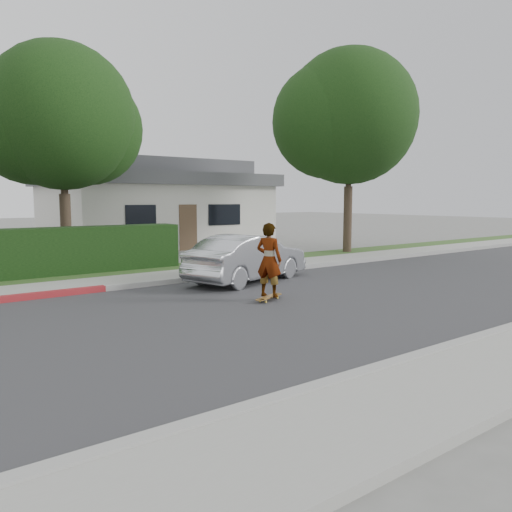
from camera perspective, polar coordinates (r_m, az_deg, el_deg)
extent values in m
plane|color=slate|center=(9.23, -14.11, -8.38)|extent=(120.00, 120.00, 0.00)
cube|color=#2D2D30|center=(9.23, -14.11, -8.35)|extent=(60.00, 8.00, 0.01)
cube|color=#9E9E99|center=(5.82, 2.26, -16.39)|extent=(60.00, 0.20, 0.15)
cube|color=gray|center=(5.22, 8.85, -19.45)|extent=(60.00, 1.60, 0.12)
cube|color=#9E9E99|center=(13.02, -21.10, -3.95)|extent=(60.00, 0.20, 0.15)
cube|color=gray|center=(13.88, -22.10, -3.43)|extent=(60.00, 1.60, 0.12)
cube|color=#2D4C1E|center=(15.42, -23.61, -2.58)|extent=(60.00, 1.60, 0.10)
cylinder|color=#33261C|center=(17.98, -20.87, 2.64)|extent=(0.36, 0.36, 2.52)
cylinder|color=#33261C|center=(17.96, -21.12, 8.66)|extent=(0.24, 0.24, 2.10)
sphere|color=black|center=(18.15, -21.37, 14.63)|extent=(4.80, 4.80, 4.80)
sphere|color=black|center=(18.31, -24.17, 13.80)|extent=(4.08, 4.08, 4.08)
sphere|color=black|center=(18.65, -18.84, 13.56)|extent=(3.84, 3.84, 3.84)
cylinder|color=#33261C|center=(21.70, 10.43, 4.02)|extent=(0.36, 0.36, 2.88)
cylinder|color=#33261C|center=(21.72, 10.55, 9.72)|extent=(0.24, 0.24, 2.40)
sphere|color=black|center=(21.95, 10.67, 15.36)|extent=(5.60, 5.60, 5.60)
sphere|color=black|center=(21.63, 8.36, 15.00)|extent=(4.76, 4.76, 4.76)
sphere|color=black|center=(22.77, 11.67, 14.25)|extent=(4.48, 4.48, 4.48)
cube|color=beige|center=(26.82, -11.57, 4.58)|extent=(10.00, 8.00, 3.00)
cube|color=#4C4C51|center=(26.82, -11.66, 8.42)|extent=(10.60, 8.60, 0.60)
cube|color=#4C4C51|center=(26.85, -11.69, 9.70)|extent=(8.40, 6.40, 0.80)
cube|color=black|center=(22.12, -13.02, 4.42)|extent=(1.40, 0.06, 1.00)
cube|color=black|center=(24.17, -3.62, 4.74)|extent=(1.80, 0.06, 1.00)
cube|color=brown|center=(23.17, -7.76, 3.25)|extent=(0.90, 0.06, 2.10)
cylinder|color=gold|center=(11.32, 1.14, -5.24)|extent=(0.06, 0.05, 0.05)
cylinder|color=gold|center=(11.39, 0.47, -5.16)|extent=(0.06, 0.05, 0.05)
cylinder|color=gold|center=(11.78, 2.46, -4.78)|extent=(0.06, 0.05, 0.05)
cylinder|color=gold|center=(11.85, 1.81, -4.70)|extent=(0.06, 0.05, 0.05)
cube|color=silver|center=(11.35, 0.80, -5.01)|extent=(0.10, 0.17, 0.02)
cube|color=silver|center=(11.81, 2.14, -4.56)|extent=(0.10, 0.17, 0.02)
cube|color=brown|center=(11.57, 1.48, -4.68)|extent=(0.83, 0.49, 0.02)
cylinder|color=brown|center=(11.23, 0.45, -5.03)|extent=(0.26, 0.26, 0.02)
cylinder|color=brown|center=(11.92, 2.46, -4.35)|extent=(0.26, 0.26, 0.02)
imported|color=white|center=(11.44, 1.50, -0.44)|extent=(0.63, 0.74, 1.71)
imported|color=silver|center=(14.17, -0.94, -0.25)|extent=(4.33, 2.57, 1.35)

